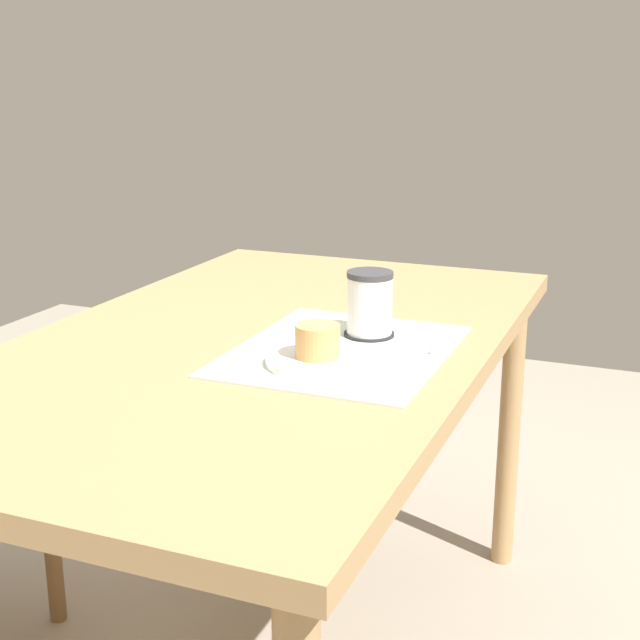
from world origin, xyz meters
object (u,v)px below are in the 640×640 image
object	(u,v)px
pastry	(318,341)
coffee_mug	(370,302)
dining_table	(262,375)
pastry_plate	(318,360)

from	to	relation	value
pastry	coffee_mug	world-z (taller)	coffee_mug
coffee_mug	dining_table	bearing A→B (deg)	111.84
pastry_plate	coffee_mug	distance (m)	0.19
dining_table	pastry_plate	bearing A→B (deg)	-125.80
dining_table	pastry	size ratio (longest dim) A/B	19.17
pastry_plate	coffee_mug	world-z (taller)	coffee_mug
pastry_plate	coffee_mug	xyz separation A→B (m)	(0.18, -0.02, 0.05)
pastry	coffee_mug	xyz separation A→B (m)	(0.18, -0.02, 0.02)
pastry_plate	dining_table	bearing A→B (deg)	54.20
pastry_plate	coffee_mug	size ratio (longest dim) A/B	1.45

